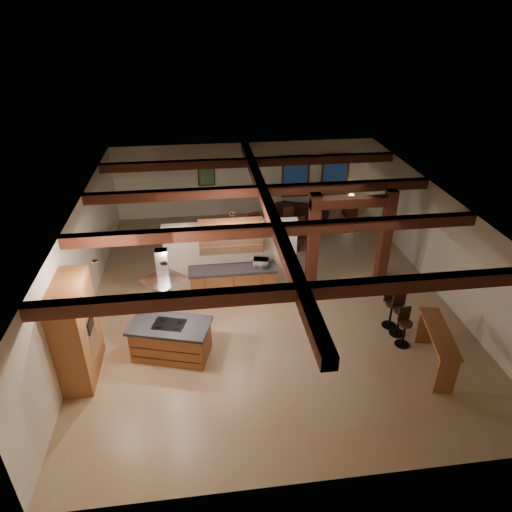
{
  "coord_description": "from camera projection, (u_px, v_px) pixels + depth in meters",
  "views": [
    {
      "loc": [
        -1.77,
        -10.98,
        7.51
      ],
      "look_at": [
        -0.28,
        0.5,
        1.06
      ],
      "focal_mm": 32.0,
      "sensor_mm": 36.0,
      "label": 1
    }
  ],
  "objects": [
    {
      "name": "back_counter",
      "position": [
        233.0,
        282.0,
        13.12
      ],
      "size": [
        2.5,
        0.66,
        0.94
      ],
      "color": "#975130",
      "rests_on": "ground"
    },
    {
      "name": "dining_chairs",
      "position": [
        276.0,
        229.0,
        15.95
      ],
      "size": [
        2.07,
        2.07,
        1.13
      ],
      "color": "#422010",
      "rests_on": "ground"
    },
    {
      "name": "dining_table",
      "position": [
        276.0,
        235.0,
        16.06
      ],
      "size": [
        2.2,
        1.66,
        0.69
      ],
      "primitive_type": "imported",
      "rotation": [
        0.0,
        0.0,
        -0.33
      ],
      "color": "#3E1A0F",
      "rests_on": "ground"
    },
    {
      "name": "back_windows",
      "position": [
        315.0,
        176.0,
        18.09
      ],
      "size": [
        2.7,
        0.07,
        1.7
      ],
      "color": "#422010",
      "rests_on": "room_walls"
    },
    {
      "name": "microwave",
      "position": [
        261.0,
        263.0,
        12.93
      ],
      "size": [
        0.47,
        0.38,
        0.23
      ],
      "primitive_type": "imported",
      "rotation": [
        0.0,
        0.0,
        2.89
      ],
      "color": "silver",
      "rests_on": "back_counter"
    },
    {
      "name": "ground",
      "position": [
        268.0,
        295.0,
        13.37
      ],
      "size": [
        12.0,
        12.0,
        0.0
      ],
      "primitive_type": "plane",
      "color": "tan",
      "rests_on": "ground"
    },
    {
      "name": "ceiling_beams",
      "position": [
        269.0,
        208.0,
        12.03
      ],
      "size": [
        10.0,
        12.0,
        0.28
      ],
      "color": "#422010",
      "rests_on": "room_walls"
    },
    {
      "name": "side_table",
      "position": [
        350.0,
        208.0,
        18.25
      ],
      "size": [
        0.54,
        0.54,
        0.59
      ],
      "primitive_type": "cube",
      "rotation": [
        0.0,
        0.0,
        0.15
      ],
      "color": "#422010",
      "rests_on": "ground"
    },
    {
      "name": "partition_wall",
      "position": [
        231.0,
        256.0,
        13.16
      ],
      "size": [
        3.8,
        0.18,
        2.2
      ],
      "primitive_type": "cube",
      "color": "beige",
      "rests_on": "ground"
    },
    {
      "name": "bar_stool_c",
      "position": [
        399.0,
        314.0,
        11.57
      ],
      "size": [
        0.41,
        0.41,
        1.16
      ],
      "color": "black",
      "rests_on": "ground"
    },
    {
      "name": "recessed_cans",
      "position": [
        169.0,
        244.0,
        10.02
      ],
      "size": [
        3.16,
        2.46,
        0.03
      ],
      "color": "silver",
      "rests_on": "room_walls"
    },
    {
      "name": "bar_counter",
      "position": [
        437.0,
        343.0,
        10.47
      ],
      "size": [
        0.85,
        1.96,
        1.0
      ],
      "color": "#975130",
      "rests_on": "ground"
    },
    {
      "name": "table_lamp",
      "position": [
        351.0,
        196.0,
        18.0
      ],
      "size": [
        0.26,
        0.26,
        0.3
      ],
      "color": "black",
      "rests_on": "side_table"
    },
    {
      "name": "sofa",
      "position": [
        302.0,
        208.0,
        18.23
      ],
      "size": [
        2.32,
        1.56,
        0.63
      ],
      "primitive_type": "imported",
      "rotation": [
        0.0,
        0.0,
        2.78
      ],
      "color": "black",
      "rests_on": "ground"
    },
    {
      "name": "timber_posts",
      "position": [
        351.0,
        229.0,
        13.23
      ],
      "size": [
        2.5,
        0.3,
        2.9
      ],
      "color": "#422010",
      "rests_on": "ground"
    },
    {
      "name": "pantry_cabinet",
      "position": [
        76.0,
        331.0,
        10.01
      ],
      "size": [
        0.67,
        1.6,
        2.4
      ],
      "color": "#975130",
      "rests_on": "ground"
    },
    {
      "name": "bar_stool_a",
      "position": [
        404.0,
        327.0,
        11.22
      ],
      "size": [
        0.36,
        0.36,
        1.04
      ],
      "color": "black",
      "rests_on": "ground"
    },
    {
      "name": "framed_art",
      "position": [
        206.0,
        175.0,
        17.52
      ],
      "size": [
        0.65,
        0.05,
        0.85
      ],
      "color": "#422010",
      "rests_on": "room_walls"
    },
    {
      "name": "room_walls",
      "position": [
        268.0,
        241.0,
        12.5
      ],
      "size": [
        12.0,
        12.0,
        12.0
      ],
      "color": "beige",
      "rests_on": "ground"
    },
    {
      "name": "range_hood",
      "position": [
        166.0,
        294.0,
        10.25
      ],
      "size": [
        1.1,
        1.1,
        1.4
      ],
      "color": "silver",
      "rests_on": "room_walls"
    },
    {
      "name": "kitchen_island",
      "position": [
        171.0,
        339.0,
        10.89
      ],
      "size": [
        2.08,
        1.49,
        0.93
      ],
      "color": "#975130",
      "rests_on": "ground"
    },
    {
      "name": "upper_display_cabinet",
      "position": [
        231.0,
        236.0,
        12.63
      ],
      "size": [
        1.8,
        0.36,
        0.95
      ],
      "color": "#975130",
      "rests_on": "partition_wall"
    },
    {
      "name": "bar_stool_b",
      "position": [
        391.0,
        308.0,
        11.87
      ],
      "size": [
        0.4,
        0.42,
        1.11
      ],
      "color": "black",
      "rests_on": "ground"
    }
  ]
}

